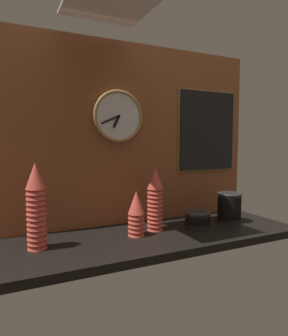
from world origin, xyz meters
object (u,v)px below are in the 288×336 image
cup_stack_center (136,213)px  menu_board (207,131)px  bowl_stack_right (198,219)px  wall_clock (118,116)px  cup_stack_center_right (155,199)px  bowl_stack_far_right (229,207)px  cup_stack_far_left (36,206)px

cup_stack_center → menu_board: bearing=21.0°
bowl_stack_right → wall_clock: 0.73m
cup_stack_center_right → bowl_stack_right: cup_stack_center_right is taller
menu_board → bowl_stack_far_right: bearing=-90.3°
cup_stack_center_right → menu_board: (0.49, 0.19, 0.38)m
bowl_stack_right → bowl_stack_far_right: bearing=5.2°
cup_stack_center → bowl_stack_right: bearing=-2.5°
cup_stack_far_left → wall_clock: (0.47, 0.21, 0.43)m
cup_stack_center_right → menu_board: menu_board is taller
cup_stack_center_right → cup_stack_center: (-0.13, -0.05, -0.06)m
bowl_stack_far_right → menu_board: (0.00, 0.23, 0.46)m
cup_stack_center_right → menu_board: bearing=21.5°
cup_stack_far_left → menu_board: bearing=11.3°
cup_stack_far_left → cup_stack_center_right: (0.61, 0.03, -0.02)m
bowl_stack_right → menu_board: bearing=45.7°
wall_clock → cup_stack_center: bearing=-88.1°
bowl_stack_far_right → cup_stack_center_right: bearing=175.3°
bowl_stack_far_right → bowl_stack_right: size_ratio=1.21×
cup_stack_far_left → bowl_stack_far_right: size_ratio=2.21×
cup_stack_center_right → bowl_stack_right: (0.24, -0.06, -0.12)m
cup_stack_far_left → menu_board: menu_board is taller
cup_stack_far_left → bowl_stack_far_right: (1.10, -0.01, -0.10)m
cup_stack_center → wall_clock: wall_clock is taller
wall_clock → menu_board: (0.63, 0.01, -0.07)m
cup_stack_center → menu_board: (0.62, 0.24, 0.44)m
cup_stack_far_left → menu_board: (1.10, 0.22, 0.36)m
cup_stack_center → menu_board: menu_board is taller
cup_stack_center_right → bowl_stack_far_right: bearing=-4.7°
bowl_stack_far_right → menu_board: menu_board is taller
cup_stack_center → bowl_stack_far_right: (0.62, 0.01, -0.02)m
menu_board → cup_stack_center: bearing=-159.0°
bowl_stack_far_right → wall_clock: size_ratio=0.60×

